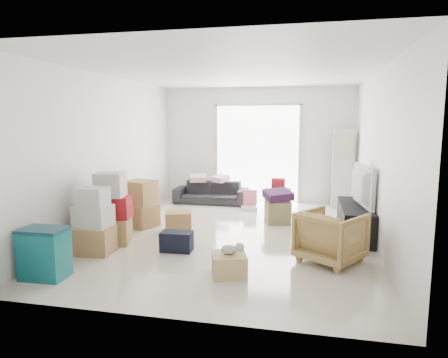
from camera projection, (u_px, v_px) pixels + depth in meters
room_shell at (234, 155)px, 6.59m from camera, size 4.98×6.48×3.18m
sliding_door at (257, 150)px, 9.48m from camera, size 2.10×0.04×2.33m
ac_tower at (343, 169)px, 8.81m from camera, size 0.45×0.30×1.75m
tv_console at (355, 221)px, 6.66m from camera, size 0.48×1.59×0.53m
television at (356, 201)px, 6.61m from camera, size 0.80×1.23×0.15m
sofa at (211, 189)px, 9.36m from camera, size 1.72×0.52×0.67m
pillow_left at (198, 172)px, 9.35m from camera, size 0.44×0.39×0.12m
pillow_right at (220, 172)px, 9.28m from camera, size 0.46×0.44×0.12m
armchair at (331, 234)px, 5.41m from camera, size 1.02×1.01×0.78m
storage_bins at (44, 253)px, 4.86m from camera, size 0.55×0.40×0.63m
box_stack_a at (94, 224)px, 5.77m from camera, size 0.56×0.48×0.97m
box_stack_b at (111, 212)px, 6.28m from camera, size 0.68×0.68×1.12m
box_stack_c at (140, 204)px, 7.27m from camera, size 0.70×0.65×0.84m
loose_box at (179, 222)px, 6.92m from camera, size 0.54×0.54×0.36m
duffel_bag at (177, 241)px, 5.90m from camera, size 0.47×0.30×0.29m
ottoman at (278, 212)px, 7.53m from camera, size 0.54×0.54×0.43m
blanket at (278, 197)px, 7.49m from camera, size 0.63×0.63×0.14m
kids_table at (278, 187)px, 8.71m from camera, size 0.56×0.56×0.68m
toy_walker at (250, 204)px, 8.69m from camera, size 0.38×0.36×0.43m
wood_crate at (229, 265)px, 4.97m from camera, size 0.52×0.52×0.28m
plush_bunny at (232, 249)px, 4.94m from camera, size 0.29×0.16×0.15m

